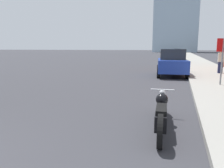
{
  "coord_description": "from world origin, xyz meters",
  "views": [
    {
      "loc": [
        4.03,
        -1.22,
        1.84
      ],
      "look_at": [
        1.92,
        5.61,
        0.66
      ],
      "focal_mm": 35.0,
      "sensor_mm": 36.0,
      "label": 1
    }
  ],
  "objects_px": {
    "parked_car_white": "(175,57)",
    "parked_car_green": "(177,53)",
    "parked_car_blue": "(172,63)",
    "stop_sign": "(223,53)",
    "parked_car_black": "(177,52)",
    "parked_car_yellow": "(176,54)",
    "motorcycle": "(161,112)",
    "pedestrian": "(221,61)"
  },
  "relations": [
    {
      "from": "motorcycle",
      "to": "pedestrian",
      "type": "bearing_deg",
      "value": 71.65
    },
    {
      "from": "parked_car_blue",
      "to": "parked_car_yellow",
      "type": "bearing_deg",
      "value": 84.81
    },
    {
      "from": "parked_car_yellow",
      "to": "motorcycle",
      "type": "bearing_deg",
      "value": -92.97
    },
    {
      "from": "parked_car_blue",
      "to": "parked_car_yellow",
      "type": "xyz_separation_m",
      "value": [
        -0.13,
        24.3,
        -0.06
      ]
    },
    {
      "from": "parked_car_blue",
      "to": "pedestrian",
      "type": "distance_m",
      "value": 3.43
    },
    {
      "from": "parked_car_black",
      "to": "pedestrian",
      "type": "distance_m",
      "value": 48.02
    },
    {
      "from": "parked_car_white",
      "to": "parked_car_green",
      "type": "bearing_deg",
      "value": 88.73
    },
    {
      "from": "motorcycle",
      "to": "parked_car_white",
      "type": "bearing_deg",
      "value": 87.14
    },
    {
      "from": "parked_car_yellow",
      "to": "stop_sign",
      "type": "relative_size",
      "value": 1.86
    },
    {
      "from": "parked_car_white",
      "to": "parked_car_black",
      "type": "bearing_deg",
      "value": 88.78
    },
    {
      "from": "parked_car_white",
      "to": "pedestrian",
      "type": "height_order",
      "value": "pedestrian"
    },
    {
      "from": "parked_car_white",
      "to": "pedestrian",
      "type": "bearing_deg",
      "value": -73.72
    },
    {
      "from": "parked_car_blue",
      "to": "motorcycle",
      "type": "bearing_deg",
      "value": -94.73
    },
    {
      "from": "parked_car_blue",
      "to": "parked_car_white",
      "type": "xyz_separation_m",
      "value": [
        -0.1,
        11.47,
        -0.06
      ]
    },
    {
      "from": "stop_sign",
      "to": "pedestrian",
      "type": "xyz_separation_m",
      "value": [
        0.79,
        5.18,
        -0.64
      ]
    },
    {
      "from": "parked_car_white",
      "to": "parked_car_green",
      "type": "height_order",
      "value": "parked_car_white"
    },
    {
      "from": "parked_car_yellow",
      "to": "pedestrian",
      "type": "height_order",
      "value": "pedestrian"
    },
    {
      "from": "parked_car_black",
      "to": "pedestrian",
      "type": "bearing_deg",
      "value": -87.08
    },
    {
      "from": "parked_car_white",
      "to": "motorcycle",
      "type": "bearing_deg",
      "value": -90.87
    },
    {
      "from": "parked_car_yellow",
      "to": "parked_car_black",
      "type": "distance_m",
      "value": 24.98
    },
    {
      "from": "motorcycle",
      "to": "parked_car_blue",
      "type": "bearing_deg",
      "value": 87.28
    },
    {
      "from": "motorcycle",
      "to": "parked_car_black",
      "type": "xyz_separation_m",
      "value": [
        -0.41,
        59.22,
        0.44
      ]
    },
    {
      "from": "parked_car_blue",
      "to": "parked_car_black",
      "type": "height_order",
      "value": "parked_car_blue"
    },
    {
      "from": "parked_car_green",
      "to": "parked_car_black",
      "type": "xyz_separation_m",
      "value": [
        -0.08,
        12.59,
        0.01
      ]
    },
    {
      "from": "parked_car_blue",
      "to": "parked_car_white",
      "type": "relative_size",
      "value": 0.93
    },
    {
      "from": "parked_car_blue",
      "to": "parked_car_green",
      "type": "height_order",
      "value": "parked_car_blue"
    },
    {
      "from": "pedestrian",
      "to": "parked_car_black",
      "type": "bearing_deg",
      "value": 94.08
    },
    {
      "from": "motorcycle",
      "to": "parked_car_black",
      "type": "distance_m",
      "value": 59.22
    },
    {
      "from": "parked_car_blue",
      "to": "stop_sign",
      "type": "xyz_separation_m",
      "value": [
        2.34,
        -3.81,
        0.72
      ]
    },
    {
      "from": "parked_car_blue",
      "to": "parked_car_white",
      "type": "bearing_deg",
      "value": 85.0
    },
    {
      "from": "parked_car_yellow",
      "to": "pedestrian",
      "type": "bearing_deg",
      "value": -85.3
    },
    {
      "from": "parked_car_blue",
      "to": "parked_car_yellow",
      "type": "relative_size",
      "value": 1.01
    },
    {
      "from": "parked_car_black",
      "to": "parked_car_blue",
      "type": "bearing_deg",
      "value": -90.83
    },
    {
      "from": "motorcycle",
      "to": "parked_car_green",
      "type": "relative_size",
      "value": 0.62
    },
    {
      "from": "motorcycle",
      "to": "parked_car_white",
      "type": "xyz_separation_m",
      "value": [
        -0.23,
        21.41,
        0.43
      ]
    },
    {
      "from": "stop_sign",
      "to": "parked_car_white",
      "type": "bearing_deg",
      "value": 99.08
    },
    {
      "from": "parked_car_blue",
      "to": "stop_sign",
      "type": "distance_m",
      "value": 4.53
    },
    {
      "from": "parked_car_yellow",
      "to": "parked_car_green",
      "type": "distance_m",
      "value": 12.39
    },
    {
      "from": "parked_car_white",
      "to": "parked_car_yellow",
      "type": "xyz_separation_m",
      "value": [
        -0.03,
        12.83,
        0.0
      ]
    },
    {
      "from": "pedestrian",
      "to": "parked_car_blue",
      "type": "bearing_deg",
      "value": -156.38
    },
    {
      "from": "parked_car_black",
      "to": "parked_car_yellow",
      "type": "bearing_deg",
      "value": -90.82
    },
    {
      "from": "parked_car_green",
      "to": "parked_car_black",
      "type": "relative_size",
      "value": 1.06
    }
  ]
}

